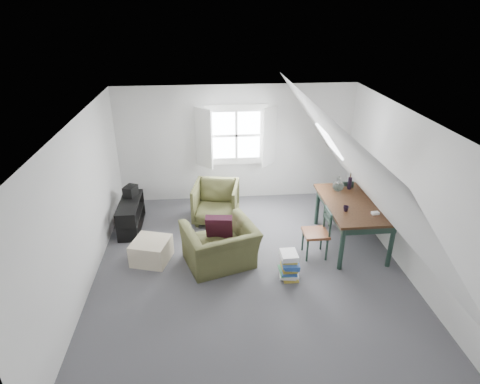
{
  "coord_description": "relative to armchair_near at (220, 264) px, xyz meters",
  "views": [
    {
      "loc": [
        -0.64,
        -5.37,
        4.0
      ],
      "look_at": [
        -0.11,
        0.6,
        1.14
      ],
      "focal_mm": 30.0,
      "sensor_mm": 36.0,
      "label": 1
    }
  ],
  "objects": [
    {
      "name": "floor",
      "position": [
        0.48,
        -0.21,
        0.0
      ],
      "size": [
        5.5,
        5.5,
        0.0
      ],
      "primitive_type": "plane",
      "color": "#47474B",
      "rests_on": "ground"
    },
    {
      "name": "ceiling",
      "position": [
        0.48,
        -0.21,
        2.5
      ],
      "size": [
        5.5,
        5.5,
        0.0
      ],
      "primitive_type": "plane",
      "rotation": [
        3.14,
        0.0,
        0.0
      ],
      "color": "white",
      "rests_on": "wall_back"
    },
    {
      "name": "wall_back",
      "position": [
        0.48,
        2.54,
        1.25
      ],
      "size": [
        5.0,
        0.0,
        5.0
      ],
      "primitive_type": "plane",
      "rotation": [
        1.57,
        0.0,
        0.0
      ],
      "color": "silver",
      "rests_on": "ground"
    },
    {
      "name": "wall_front",
      "position": [
        0.48,
        -2.96,
        1.25
      ],
      "size": [
        5.0,
        0.0,
        5.0
      ],
      "primitive_type": "plane",
      "rotation": [
        -1.57,
        0.0,
        0.0
      ],
      "color": "silver",
      "rests_on": "ground"
    },
    {
      "name": "wall_left",
      "position": [
        -2.02,
        -0.21,
        1.25
      ],
      "size": [
        0.0,
        5.5,
        5.5
      ],
      "primitive_type": "plane",
      "rotation": [
        1.57,
        0.0,
        1.57
      ],
      "color": "silver",
      "rests_on": "ground"
    },
    {
      "name": "wall_right",
      "position": [
        2.98,
        -0.21,
        1.25
      ],
      "size": [
        0.0,
        5.5,
        5.5
      ],
      "primitive_type": "plane",
      "rotation": [
        1.57,
        0.0,
        -1.57
      ],
      "color": "silver",
      "rests_on": "ground"
    },
    {
      "name": "slope_left",
      "position": [
        -1.07,
        -0.21,
        1.78
      ],
      "size": [
        3.19,
        5.5,
        4.48
      ],
      "primitive_type": "plane",
      "rotation": [
        0.0,
        2.19,
        0.0
      ],
      "color": "white",
      "rests_on": "wall_left"
    },
    {
      "name": "slope_right",
      "position": [
        2.03,
        -0.21,
        1.78
      ],
      "size": [
        3.19,
        5.5,
        4.48
      ],
      "primitive_type": "plane",
      "rotation": [
        0.0,
        -2.19,
        0.0
      ],
      "color": "white",
      "rests_on": "wall_right"
    },
    {
      "name": "dormer_window",
      "position": [
        0.48,
        2.47,
        1.45
      ],
      "size": [
        1.71,
        0.35,
        1.3
      ],
      "color": "white",
      "rests_on": "wall_back"
    },
    {
      "name": "skylight",
      "position": [
        2.03,
        1.09,
        1.75
      ],
      "size": [
        0.35,
        0.75,
        0.47
      ],
      "primitive_type": "cube",
      "rotation": [
        0.0,
        0.95,
        0.0
      ],
      "color": "white",
      "rests_on": "slope_right"
    },
    {
      "name": "armchair_near",
      "position": [
        0.0,
        0.0,
        0.0
      ],
      "size": [
        1.36,
        1.27,
        0.72
      ],
      "primitive_type": "imported",
      "rotation": [
        0.0,
        0.0,
        3.46
      ],
      "color": "#464725",
      "rests_on": "floor"
    },
    {
      "name": "armchair_far",
      "position": [
        -0.01,
        1.52,
        0.0
      ],
      "size": [
        0.99,
        1.01,
        0.79
      ],
      "primitive_type": "imported",
      "rotation": [
        0.0,
        0.0,
        -0.18
      ],
      "color": "#464725",
      "rests_on": "floor"
    },
    {
      "name": "throw_pillow",
      "position": [
        -0.0,
        0.15,
        0.64
      ],
      "size": [
        0.46,
        0.3,
        0.45
      ],
      "primitive_type": "cube",
      "rotation": [
        0.31,
        0.0,
        -0.12
      ],
      "color": "#360E1F",
      "rests_on": "armchair_near"
    },
    {
      "name": "ottoman",
      "position": [
        -1.15,
        0.21,
        0.19
      ],
      "size": [
        0.72,
        0.72,
        0.39
      ],
      "primitive_type": "cube",
      "rotation": [
        0.0,
        0.0,
        -0.29
      ],
      "color": "#C2B395",
      "rests_on": "floor"
    },
    {
      "name": "dining_table",
      "position": [
        2.36,
        0.44,
        0.72
      ],
      "size": [
        1.0,
        1.67,
        0.83
      ],
      "rotation": [
        0.0,
        0.0,
        0.04
      ],
      "color": "black",
      "rests_on": "floor"
    },
    {
      "name": "demijohn",
      "position": [
        2.21,
        0.89,
        0.95
      ],
      "size": [
        0.2,
        0.2,
        0.28
      ],
      "rotation": [
        0.0,
        0.0,
        -0.14
      ],
      "color": "silver",
      "rests_on": "dining_table"
    },
    {
      "name": "vase_twigs",
      "position": [
        2.46,
        0.99,
        0.96
      ],
      "size": [
        0.07,
        0.08,
        0.57
      ],
      "rotation": [
        0.0,
        0.0,
        -0.12
      ],
      "color": "black",
      "rests_on": "dining_table"
    },
    {
      "name": "cup",
      "position": [
        2.11,
        0.14,
        0.83
      ],
      "size": [
        0.1,
        0.1,
        0.09
      ],
      "primitive_type": "imported",
      "rotation": [
        0.0,
        0.0,
        -0.05
      ],
      "color": "black",
      "rests_on": "dining_table"
    },
    {
      "name": "paper_box",
      "position": [
        2.56,
        -0.01,
        0.85
      ],
      "size": [
        0.12,
        0.09,
        0.04
      ],
      "primitive_type": "cube",
      "rotation": [
        0.0,
        0.0,
        0.12
      ],
      "color": "white",
      "rests_on": "dining_table"
    },
    {
      "name": "dining_chair_far",
      "position": [
        2.37,
        1.22,
        0.5
      ],
      "size": [
        0.45,
        0.45,
        0.95
      ],
      "rotation": [
        0.0,
        0.0,
        2.95
      ],
      "color": "brown",
      "rests_on": "floor"
    },
    {
      "name": "dining_chair_near",
      "position": [
        1.67,
        0.12,
        0.46
      ],
      "size": [
        0.41,
        0.41,
        0.88
      ],
      "rotation": [
        0.0,
        0.0,
        -1.65
      ],
      "color": "brown",
      "rests_on": "floor"
    },
    {
      "name": "media_shelf",
      "position": [
        -1.66,
        1.32,
        0.26
      ],
      "size": [
        0.37,
        1.11,
        0.57
      ],
      "rotation": [
        0.0,
        0.0,
        -0.07
      ],
      "color": "black",
      "rests_on": "floor"
    },
    {
      "name": "electronics_box",
      "position": [
        -1.66,
        1.61,
        0.66
      ],
      "size": [
        0.29,
        0.33,
        0.22
      ],
      "primitive_type": "cube",
      "rotation": [
        0.0,
        0.0,
        -0.38
      ],
      "color": "black",
      "rests_on": "media_shelf"
    },
    {
      "name": "magazine_stack",
      "position": [
        1.07,
        -0.45,
        0.22
      ],
      "size": [
        0.33,
        0.4,
        0.45
      ],
      "rotation": [
        0.0,
        0.0,
        -0.3
      ],
      "color": "#B29933",
      "rests_on": "floor"
    }
  ]
}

